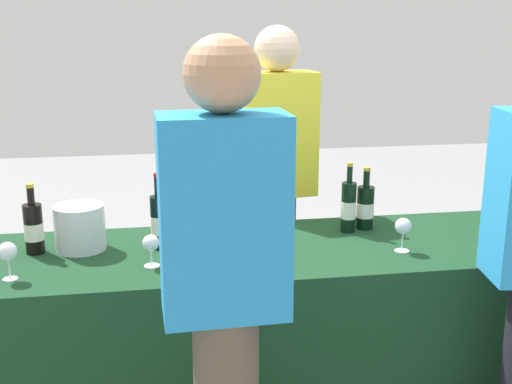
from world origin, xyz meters
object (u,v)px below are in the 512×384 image
Objects in this scene: wine_bottle_3 at (365,207)px; guest_0 at (225,287)px; wine_bottle_0 at (34,228)px; wine_glass_0 at (8,253)px; wine_glass_2 at (229,240)px; wine_glass_3 at (257,236)px; wine_glass_1 at (151,244)px; wine_bottle_1 at (159,221)px; ice_bucket at (80,227)px; server_pouring at (276,177)px; wine_glass_4 at (403,228)px; wine_bottle_2 at (348,206)px.

guest_0 reaches higher than wine_bottle_3.
wine_glass_0 is at bearing -99.19° from wine_bottle_0.
wine_glass_2 is 0.90× the size of wine_glass_3.
wine_glass_1 is 0.92× the size of wine_glass_3.
guest_0 reaches higher than wine_glass_2.
wine_bottle_1 reaches higher than ice_bucket.
server_pouring is (0.62, 0.55, 0.04)m from wine_bottle_1.
wine_bottle_3 is 1.39× the size of ice_bucket.
wine_glass_1 is at bearing -161.46° from wine_bottle_3.
wine_glass_1 is at bearing 5.50° from wine_glass_0.
wine_bottle_3 reaches higher than wine_glass_3.
wine_bottle_3 is 1.30m from ice_bucket.
wine_bottle_3 is at bearing 3.63° from ice_bucket.
wine_glass_2 is at bearing 172.51° from wine_glass_3.
guest_0 is at bearing -76.60° from wine_bottle_1.
wine_bottle_3 reaches higher than wine_glass_2.
wine_glass_1 is 0.90× the size of wine_glass_4.
wine_bottle_0 is 1.48m from wine_bottle_3.
wine_bottle_3 is at bearing 48.51° from guest_0.
server_pouring is at bearing 28.54° from ice_bucket.
wine_bottle_0 is 2.27× the size of wine_glass_1.
wine_bottle_0 is 2.09× the size of wine_glass_3.
wine_bottle_2 is 1.12m from guest_0.
wine_bottle_1 is 0.19× the size of server_pouring.
wine_bottle_3 reaches higher than wine_glass_4.
wine_bottle_3 is 1.98× the size of wine_glass_0.
wine_glass_0 is (-1.43, -0.35, -0.01)m from wine_bottle_2.
wine_bottle_0 is at bearing 128.79° from guest_0.
ice_bucket is 0.99m from guest_0.
wine_bottle_0 is at bearing 80.81° from wine_glass_0.
wine_glass_2 is at bearing 58.70° from server_pouring.
ice_bucket is at bearing 52.49° from wine_glass_0.
wine_bottle_0 reaches higher than wine_glass_2.
wine_glass_2 is (0.80, -0.22, -0.02)m from wine_bottle_0.
ice_bucket is (-0.30, 0.25, 0.00)m from wine_glass_1.
wine_glass_4 is (0.06, -0.33, 0.00)m from wine_bottle_3.
wine_bottle_3 is (1.48, 0.10, -0.00)m from wine_bottle_0.
wine_glass_4 is 1.02m from guest_0.
wine_glass_2 is (-0.59, -0.29, -0.03)m from wine_bottle_2.
wine_bottle_0 reaches higher than wine_bottle_3.
wine_glass_3 is 0.09× the size of guest_0.
server_pouring reaches higher than wine_glass_3.
wine_bottle_1 is at bearing -174.35° from wine_bottle_2.
wine_bottle_1 is 0.62m from wine_glass_0.
wine_bottle_2 is 0.95m from wine_glass_1.
server_pouring reaches higher than wine_bottle_0.
wine_bottle_1 is at bearing -2.45° from wine_bottle_0.
wine_glass_2 is 0.08× the size of server_pouring.
wine_bottle_3 reaches higher than ice_bucket.
wine_glass_2 is (0.31, 0.01, -0.00)m from wine_glass_1.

